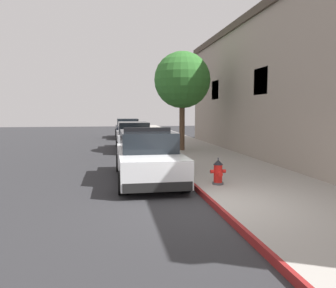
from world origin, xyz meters
TOP-DOWN VIEW (x-y plane):
  - ground_plane at (-4.10, 10.00)m, footprint 33.71×60.00m
  - sidewalk_pavement at (1.90, 10.00)m, footprint 3.79×60.00m
  - curb_painted_edge at (-0.04, 10.00)m, footprint 0.08×60.00m
  - police_cruiser at (-1.22, 3.36)m, footprint 1.94×4.84m
  - parked_car_silver_ahead at (-1.12, 11.85)m, footprint 1.94×4.84m
  - parked_car_dark_far at (-1.06, 20.23)m, footprint 1.94×4.84m
  - fire_hydrant at (0.60, 1.75)m, footprint 0.44×0.40m
  - street_tree at (1.31, 9.99)m, footprint 2.91×2.91m

SIDE VIEW (x-z plane):
  - ground_plane at x=-4.10m, z-range -0.20..0.00m
  - sidewalk_pavement at x=1.90m, z-range 0.00..0.15m
  - curb_painted_edge at x=-0.04m, z-range 0.00..0.15m
  - fire_hydrant at x=0.60m, z-range 0.12..0.88m
  - parked_car_silver_ahead at x=-1.12m, z-range -0.04..1.52m
  - parked_car_dark_far at x=-1.06m, z-range -0.04..1.52m
  - police_cruiser at x=-1.22m, z-range -0.10..1.58m
  - street_tree at x=1.31m, z-range 1.22..6.31m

